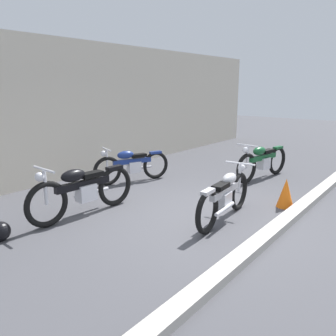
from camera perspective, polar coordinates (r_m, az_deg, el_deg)
The scene contains 9 objects.
ground_plane at distance 6.15m, azimuth 5.97°, elevation -8.08°, with size 40.00×40.00×0.00m, color #47474C.
building_wall at distance 8.69m, azimuth -17.97°, elevation 8.83°, with size 18.00×0.30×3.31m, color beige.
curb_strip at distance 5.64m, azimuth 16.53°, elevation -9.95°, with size 18.00×0.24×0.12m, color #B7B2A8.
helmet at distance 5.77m, azimuth -25.65°, elevation -9.28°, with size 0.29×0.29×0.29m, color black.
traffic_cone at distance 6.92m, azimuth 18.64°, elevation -3.87°, with size 0.32×0.32×0.55m, color orange.
motorcycle_silver at distance 5.97m, azimuth 9.30°, elevation -4.50°, with size 1.98×0.55×0.89m.
motorcycle_blue at distance 8.28m, azimuth -5.95°, elevation 0.52°, with size 1.81×0.89×0.86m.
motorcycle_black at distance 6.26m, azimuth -13.77°, elevation -3.46°, with size 2.18×0.61×0.98m.
motorcycle_green at distance 8.81m, azimuth 15.12°, elevation 1.10°, with size 2.04×0.61×0.92m.
Camera 1 is at (-4.88, -3.00, 2.23)m, focal length 37.39 mm.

